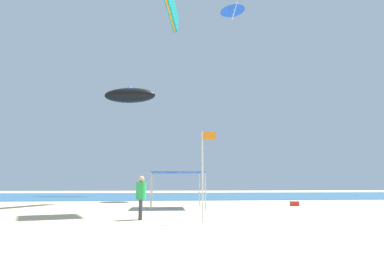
{
  "coord_description": "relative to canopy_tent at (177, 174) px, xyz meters",
  "views": [
    {
      "loc": [
        -3.46,
        -15.71,
        1.56
      ],
      "look_at": [
        -0.49,
        15.29,
        6.99
      ],
      "focal_mm": 29.81,
      "sensor_mm": 36.0,
      "label": 1
    }
  ],
  "objects": [
    {
      "name": "ground",
      "position": [
        2.42,
        -5.31,
        -2.22
      ],
      "size": [
        110.0,
        110.0,
        0.1
      ],
      "primitive_type": "cube",
      "color": "#D1BA8C"
    },
    {
      "name": "ocean_strip",
      "position": [
        2.42,
        21.21,
        -2.16
      ],
      "size": [
        110.0,
        25.02,
        0.03
      ],
      "primitive_type": "cube",
      "color": "#28608C",
      "rests_on": "ground"
    },
    {
      "name": "banner_flag",
      "position": [
        0.73,
        -7.9,
        0.06
      ],
      "size": [
        0.61,
        0.06,
        3.71
      ],
      "color": "silver",
      "rests_on": "ground"
    },
    {
      "name": "cooler_box",
      "position": [
        8.36,
        1.21,
        -2.0
      ],
      "size": [
        0.57,
        0.37,
        0.35
      ],
      "color": "red",
      "rests_on": "ground"
    },
    {
      "name": "canopy_tent",
      "position": [
        0.0,
        0.0,
        0.0
      ],
      "size": [
        3.35,
        3.13,
        2.28
      ],
      "color": "#B2B2B7",
      "rests_on": "ground"
    },
    {
      "name": "person_near_tent",
      "position": [
        -1.92,
        -6.48,
        -1.06
      ],
      "size": [
        0.45,
        0.51,
        1.9
      ],
      "rotation": [
        0.0,
        0.0,
        4.78
      ],
      "color": "#33384C",
      "rests_on": "ground"
    },
    {
      "name": "kite_delta_blue",
      "position": [
        6.58,
        11.19,
        18.64
      ],
      "size": [
        2.85,
        2.81,
        2.35
      ],
      "rotation": [
        0.0,
        0.0,
        1.56
      ],
      "color": "blue"
    },
    {
      "name": "kite_inflatable_black",
      "position": [
        -5.45,
        21.24,
        11.15
      ],
      "size": [
        7.21,
        3.34,
        2.71
      ],
      "rotation": [
        0.0,
        0.0,
        3.0
      ],
      "color": "black"
    }
  ]
}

